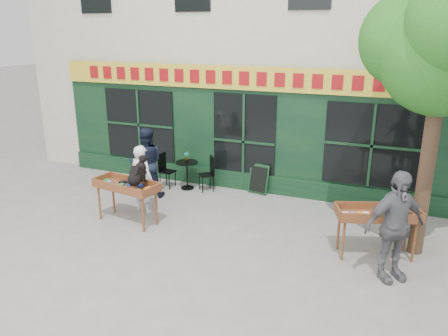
% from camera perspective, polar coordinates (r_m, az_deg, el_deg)
% --- Properties ---
extents(ground, '(80.00, 80.00, 0.00)m').
position_cam_1_polar(ground, '(9.95, -2.01, -7.15)').
color(ground, slate).
rests_on(ground, ground).
extents(building, '(14.00, 7.26, 10.00)m').
position_cam_1_polar(building, '(14.70, 7.94, 20.63)').
color(building, beige).
rests_on(building, ground).
extents(book_cart_center, '(1.58, 0.85, 0.99)m').
position_cam_1_polar(book_cart_center, '(9.92, -12.66, -2.52)').
color(book_cart_center, brown).
rests_on(book_cart_center, ground).
extents(dog, '(0.43, 0.65, 0.60)m').
position_cam_1_polar(dog, '(9.54, -11.28, -0.27)').
color(dog, black).
rests_on(dog, book_cart_center).
extents(woman, '(0.65, 0.48, 1.64)m').
position_cam_1_polar(woman, '(10.43, -10.65, -1.42)').
color(woman, white).
rests_on(woman, ground).
extents(book_cart_right, '(1.62, 1.08, 0.99)m').
position_cam_1_polar(book_cart_right, '(8.74, 19.42, -5.94)').
color(book_cart_right, brown).
rests_on(book_cart_right, ground).
extents(man_right, '(1.20, 1.11, 1.98)m').
position_cam_1_polar(man_right, '(7.98, 21.37, -7.12)').
color(man_right, '#57565B').
rests_on(man_right, ground).
extents(bistro_table, '(0.60, 0.60, 0.76)m').
position_cam_1_polar(bistro_table, '(11.86, -4.86, -0.21)').
color(bistro_table, black).
rests_on(bistro_table, ground).
extents(bistro_chair_left, '(0.39, 0.39, 0.95)m').
position_cam_1_polar(bistro_chair_left, '(12.07, -7.76, 0.08)').
color(bistro_chair_left, black).
rests_on(bistro_chair_left, ground).
extents(bistro_chair_right, '(0.51, 0.51, 0.95)m').
position_cam_1_polar(bistro_chair_right, '(11.70, -1.92, -0.34)').
color(bistro_chair_right, black).
rests_on(bistro_chair_right, ground).
extents(potted_plant, '(0.16, 0.12, 0.27)m').
position_cam_1_polar(potted_plant, '(11.76, -4.90, 1.45)').
color(potted_plant, gray).
rests_on(potted_plant, bistro_table).
extents(man_left, '(1.11, 1.04, 1.83)m').
position_cam_1_polar(man_left, '(11.34, -10.11, 0.68)').
color(man_left, black).
rests_on(man_left, ground).
extents(chalkboard, '(0.59, 0.29, 0.79)m').
position_cam_1_polar(chalkboard, '(11.55, 4.52, -1.46)').
color(chalkboard, black).
rests_on(chalkboard, ground).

